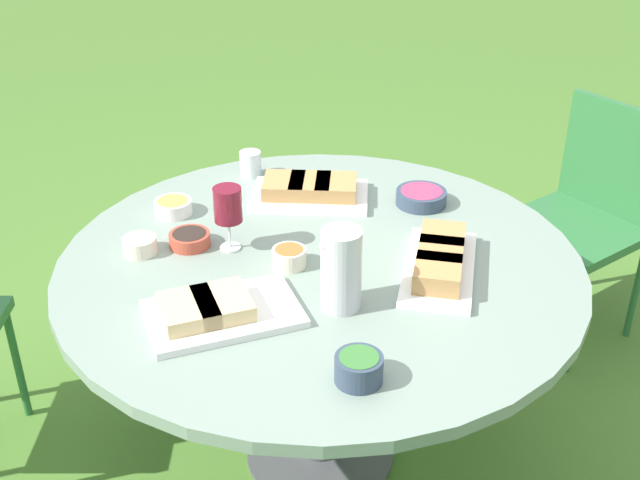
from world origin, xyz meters
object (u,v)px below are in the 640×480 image
at_px(dining_table, 320,284).
at_px(chair_far_back, 590,205).
at_px(water_pitcher, 341,269).
at_px(wine_glass, 228,206).

bearing_deg(dining_table, chair_far_back, -166.51).
xyz_separation_m(chair_far_back, water_pitcher, (1.26, 0.53, 0.32)).
bearing_deg(water_pitcher, chair_far_back, -157.31).
height_order(dining_table, water_pitcher, water_pitcher).
distance_m(dining_table, water_pitcher, 0.31).
xyz_separation_m(water_pitcher, wine_glass, (0.17, -0.39, 0.03)).
height_order(dining_table, chair_far_back, chair_far_back).
bearing_deg(dining_table, water_pitcher, 79.58).
height_order(chair_far_back, water_pitcher, water_pitcher).
height_order(water_pitcher, wine_glass, water_pitcher).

